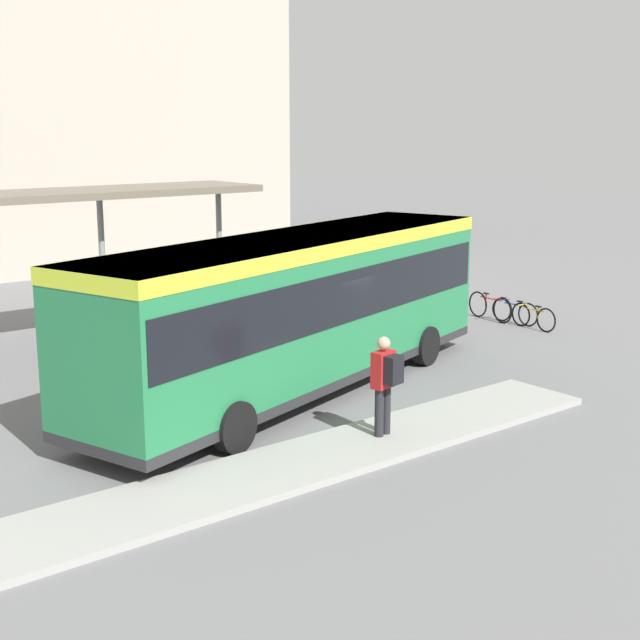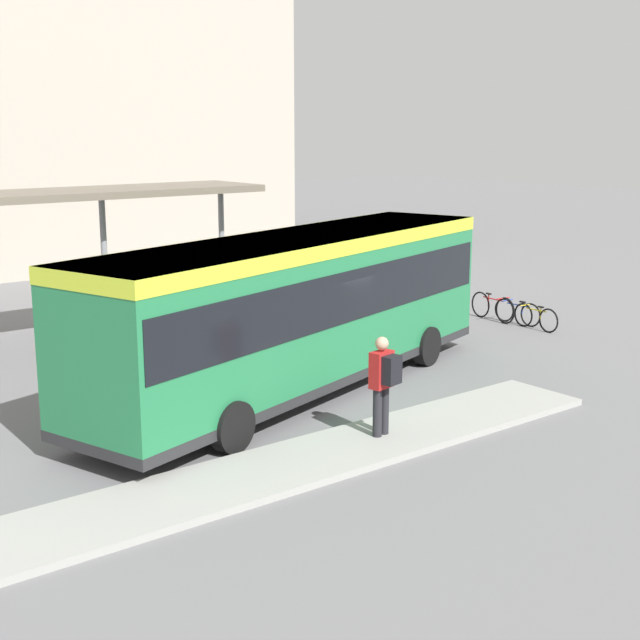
{
  "view_description": "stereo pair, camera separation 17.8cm",
  "coord_description": "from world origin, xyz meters",
  "px_view_note": "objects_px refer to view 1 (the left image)",
  "views": [
    {
      "loc": [
        -11.02,
        -14.33,
        5.53
      ],
      "look_at": [
        0.56,
        0.0,
        1.49
      ],
      "focal_mm": 50.0,
      "sensor_mm": 36.0,
      "label": 1
    },
    {
      "loc": [
        -10.88,
        -14.45,
        5.53
      ],
      "look_at": [
        0.56,
        0.0,
        1.49
      ],
      "focal_mm": 50.0,
      "sensor_mm": 36.0,
      "label": 2
    }
  ],
  "objects_px": {
    "potted_planter_far_side": "(109,337)",
    "potted_planter_near_shelter": "(167,332)",
    "bicycle_yellow": "(533,317)",
    "bicycle_blue": "(515,312)",
    "pedestrian_waiting": "(385,380)",
    "bicycle_red": "(490,307)",
    "city_bus": "(299,303)"
  },
  "relations": [
    {
      "from": "city_bus",
      "to": "bicycle_red",
      "type": "relative_size",
      "value": 6.43
    },
    {
      "from": "city_bus",
      "to": "bicycle_yellow",
      "type": "xyz_separation_m",
      "value": [
        8.71,
        0.68,
        -1.59
      ]
    },
    {
      "from": "bicycle_yellow",
      "to": "potted_planter_near_shelter",
      "type": "xyz_separation_m",
      "value": [
        -9.51,
        3.5,
        0.32
      ]
    },
    {
      "from": "bicycle_red",
      "to": "potted_planter_near_shelter",
      "type": "distance_m",
      "value": 9.7
    },
    {
      "from": "bicycle_red",
      "to": "potted_planter_far_side",
      "type": "distance_m",
      "value": 11.04
    },
    {
      "from": "potted_planter_far_side",
      "to": "bicycle_yellow",
      "type": "bearing_deg",
      "value": -20.81
    },
    {
      "from": "bicycle_blue",
      "to": "potted_planter_near_shelter",
      "type": "bearing_deg",
      "value": 71.93
    },
    {
      "from": "pedestrian_waiting",
      "to": "potted_planter_near_shelter",
      "type": "relative_size",
      "value": 1.4
    },
    {
      "from": "bicycle_yellow",
      "to": "city_bus",
      "type": "bearing_deg",
      "value": 98.32
    },
    {
      "from": "potted_planter_far_side",
      "to": "potted_planter_near_shelter",
      "type": "bearing_deg",
      "value": -25.34
    },
    {
      "from": "bicycle_yellow",
      "to": "pedestrian_waiting",
      "type": "bearing_deg",
      "value": 117.04
    },
    {
      "from": "bicycle_blue",
      "to": "potted_planter_far_side",
      "type": "bearing_deg",
      "value": 70.78
    },
    {
      "from": "bicycle_yellow",
      "to": "bicycle_red",
      "type": "bearing_deg",
      "value": 4.17
    },
    {
      "from": "bicycle_yellow",
      "to": "potted_planter_near_shelter",
      "type": "relative_size",
      "value": 1.24
    },
    {
      "from": "city_bus",
      "to": "potted_planter_near_shelter",
      "type": "xyz_separation_m",
      "value": [
        -0.8,
        4.18,
        -1.27
      ]
    },
    {
      "from": "bicycle_blue",
      "to": "bicycle_red",
      "type": "distance_m",
      "value": 0.79
    },
    {
      "from": "pedestrian_waiting",
      "to": "potted_planter_near_shelter",
      "type": "xyz_separation_m",
      "value": [
        -0.14,
        7.51,
        -0.49
      ]
    },
    {
      "from": "potted_planter_near_shelter",
      "to": "potted_planter_far_side",
      "type": "distance_m",
      "value": 1.37
    },
    {
      "from": "city_bus",
      "to": "bicycle_yellow",
      "type": "distance_m",
      "value": 8.88
    },
    {
      "from": "bicycle_yellow",
      "to": "potted_planter_near_shelter",
      "type": "bearing_deg",
      "value": 73.64
    },
    {
      "from": "potted_planter_near_shelter",
      "to": "bicycle_yellow",
      "type": "bearing_deg",
      "value": -20.2
    },
    {
      "from": "city_bus",
      "to": "pedestrian_waiting",
      "type": "distance_m",
      "value": 3.48
    },
    {
      "from": "bicycle_yellow",
      "to": "potted_planter_far_side",
      "type": "relative_size",
      "value": 1.33
    },
    {
      "from": "city_bus",
      "to": "bicycle_red",
      "type": "height_order",
      "value": "city_bus"
    },
    {
      "from": "city_bus",
      "to": "potted_planter_far_side",
      "type": "height_order",
      "value": "city_bus"
    },
    {
      "from": "bicycle_yellow",
      "to": "potted_planter_near_shelter",
      "type": "distance_m",
      "value": 10.14
    },
    {
      "from": "bicycle_yellow",
      "to": "bicycle_blue",
      "type": "xyz_separation_m",
      "value": [
        0.15,
        0.77,
        0.0
      ]
    },
    {
      "from": "potted_planter_far_side",
      "to": "bicycle_red",
      "type": "bearing_deg",
      "value": -13.32
    },
    {
      "from": "pedestrian_waiting",
      "to": "bicycle_red",
      "type": "relative_size",
      "value": 1.0
    },
    {
      "from": "pedestrian_waiting",
      "to": "bicycle_blue",
      "type": "xyz_separation_m",
      "value": [
        9.52,
        4.79,
        -0.81
      ]
    },
    {
      "from": "bicycle_red",
      "to": "potted_planter_near_shelter",
      "type": "relative_size",
      "value": 1.4
    },
    {
      "from": "potted_planter_near_shelter",
      "to": "pedestrian_waiting",
      "type": "bearing_deg",
      "value": -88.9
    }
  ]
}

